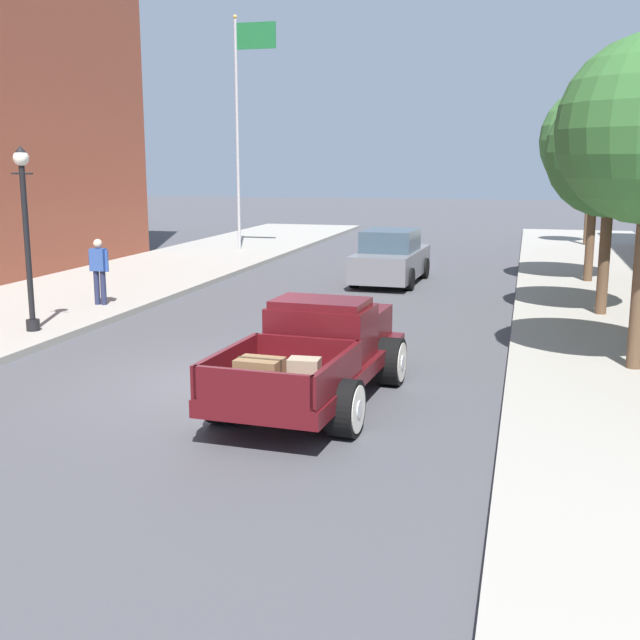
{
  "coord_description": "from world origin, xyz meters",
  "views": [
    {
      "loc": [
        4.73,
        -12.14,
        3.66
      ],
      "look_at": [
        1.35,
        0.77,
        1.0
      ],
      "focal_mm": 44.44,
      "sensor_mm": 36.0,
      "label": 1
    }
  ],
  "objects_px": {
    "pedestrian_sidewalk_left": "(99,268)",
    "street_lamp_near": "(26,225)",
    "flagpole": "(242,108)",
    "hotrod_truck_maroon": "(319,352)",
    "street_tree_farthest": "(593,141)",
    "street_tree_third": "(597,141)",
    "car_background_grey": "(391,258)",
    "street_tree_second": "(612,153)"
  },
  "relations": [
    {
      "from": "hotrod_truck_maroon",
      "to": "car_background_grey",
      "type": "height_order",
      "value": "car_background_grey"
    },
    {
      "from": "pedestrian_sidewalk_left",
      "to": "street_tree_farthest",
      "type": "relative_size",
      "value": 0.3
    },
    {
      "from": "flagpole",
      "to": "street_tree_second",
      "type": "distance_m",
      "value": 17.21
    },
    {
      "from": "pedestrian_sidewalk_left",
      "to": "street_lamp_near",
      "type": "height_order",
      "value": "street_lamp_near"
    },
    {
      "from": "street_tree_second",
      "to": "street_tree_farthest",
      "type": "bearing_deg",
      "value": 87.53
    },
    {
      "from": "street_tree_second",
      "to": "street_tree_farthest",
      "type": "relative_size",
      "value": 0.95
    },
    {
      "from": "car_background_grey",
      "to": "street_tree_farthest",
      "type": "xyz_separation_m",
      "value": [
        6.51,
        12.23,
        3.79
      ]
    },
    {
      "from": "car_background_grey",
      "to": "street_tree_third",
      "type": "relative_size",
      "value": 0.76
    },
    {
      "from": "flagpole",
      "to": "street_tree_farthest",
      "type": "relative_size",
      "value": 1.67
    },
    {
      "from": "street_tree_third",
      "to": "flagpole",
      "type": "bearing_deg",
      "value": 156.58
    },
    {
      "from": "hotrod_truck_maroon",
      "to": "car_background_grey",
      "type": "relative_size",
      "value": 1.15
    },
    {
      "from": "car_background_grey",
      "to": "street_tree_second",
      "type": "distance_m",
      "value": 7.97
    },
    {
      "from": "pedestrian_sidewalk_left",
      "to": "car_background_grey",
      "type": "bearing_deg",
      "value": 45.61
    },
    {
      "from": "street_tree_third",
      "to": "street_tree_farthest",
      "type": "bearing_deg",
      "value": 86.64
    },
    {
      "from": "flagpole",
      "to": "street_tree_third",
      "type": "distance_m",
      "value": 14.29
    },
    {
      "from": "street_tree_farthest",
      "to": "flagpole",
      "type": "bearing_deg",
      "value": -157.8
    },
    {
      "from": "pedestrian_sidewalk_left",
      "to": "street_tree_third",
      "type": "bearing_deg",
      "value": 31.38
    },
    {
      "from": "street_tree_second",
      "to": "street_tree_third",
      "type": "height_order",
      "value": "street_tree_third"
    },
    {
      "from": "hotrod_truck_maroon",
      "to": "pedestrian_sidewalk_left",
      "type": "height_order",
      "value": "pedestrian_sidewalk_left"
    },
    {
      "from": "hotrod_truck_maroon",
      "to": "street_tree_farthest",
      "type": "xyz_separation_m",
      "value": [
        5.55,
        24.55,
        3.8
      ]
    },
    {
      "from": "hotrod_truck_maroon",
      "to": "street_tree_farthest",
      "type": "relative_size",
      "value": 0.91
    },
    {
      "from": "street_lamp_near",
      "to": "flagpole",
      "type": "height_order",
      "value": "flagpole"
    },
    {
      "from": "flagpole",
      "to": "street_tree_second",
      "type": "xyz_separation_m",
      "value": [
        12.98,
        -11.15,
        -1.9
      ]
    },
    {
      "from": "pedestrian_sidewalk_left",
      "to": "flagpole",
      "type": "relative_size",
      "value": 0.18
    },
    {
      "from": "hotrod_truck_maroon",
      "to": "street_lamp_near",
      "type": "height_order",
      "value": "street_lamp_near"
    },
    {
      "from": "flagpole",
      "to": "street_tree_second",
      "type": "relative_size",
      "value": 1.76
    },
    {
      "from": "flagpole",
      "to": "street_tree_third",
      "type": "height_order",
      "value": "flagpole"
    },
    {
      "from": "street_lamp_near",
      "to": "street_tree_third",
      "type": "bearing_deg",
      "value": 41.65
    },
    {
      "from": "hotrod_truck_maroon",
      "to": "street_lamp_near",
      "type": "relative_size",
      "value": 1.3
    },
    {
      "from": "pedestrian_sidewalk_left",
      "to": "hotrod_truck_maroon",
      "type": "bearing_deg",
      "value": -39.2
    },
    {
      "from": "street_tree_farthest",
      "to": "pedestrian_sidewalk_left",
      "type": "bearing_deg",
      "value": -124.45
    },
    {
      "from": "flagpole",
      "to": "hotrod_truck_maroon",
      "type": "bearing_deg",
      "value": -66.73
    },
    {
      "from": "hotrod_truck_maroon",
      "to": "flagpole",
      "type": "relative_size",
      "value": 0.55
    },
    {
      "from": "street_tree_second",
      "to": "flagpole",
      "type": "bearing_deg",
      "value": 139.34
    },
    {
      "from": "car_background_grey",
      "to": "street_tree_farthest",
      "type": "height_order",
      "value": "street_tree_farthest"
    },
    {
      "from": "pedestrian_sidewalk_left",
      "to": "street_lamp_near",
      "type": "distance_m",
      "value": 3.45
    },
    {
      "from": "street_lamp_near",
      "to": "street_tree_farthest",
      "type": "relative_size",
      "value": 0.7
    },
    {
      "from": "pedestrian_sidewalk_left",
      "to": "flagpole",
      "type": "height_order",
      "value": "flagpole"
    },
    {
      "from": "pedestrian_sidewalk_left",
      "to": "street_tree_second",
      "type": "bearing_deg",
      "value": 8.95
    },
    {
      "from": "pedestrian_sidewalk_left",
      "to": "street_lamp_near",
      "type": "relative_size",
      "value": 0.43
    },
    {
      "from": "car_background_grey",
      "to": "street_tree_farthest",
      "type": "bearing_deg",
      "value": 61.97
    },
    {
      "from": "street_tree_third",
      "to": "hotrod_truck_maroon",
      "type": "bearing_deg",
      "value": -110.18
    }
  ]
}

